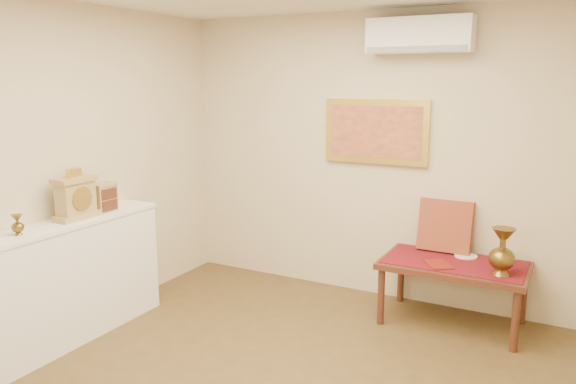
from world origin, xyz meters
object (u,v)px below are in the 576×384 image
Objects in this scene: display_ledge at (54,287)px; wooden_chest at (103,197)px; mantel_clock at (76,198)px; low_table at (454,270)px; brass_urn_tall at (503,247)px.

wooden_chest reaches higher than display_ledge.
mantel_clock is (0.02, 0.27, 0.66)m from display_ledge.
display_ledge is 8.28× the size of wooden_chest.
low_table is at bearing 31.26° from mantel_clock.
brass_urn_tall is 3.53m from display_ledge.
low_table is (-0.39, 0.15, -0.31)m from brass_urn_tall.
low_table is at bearing 35.10° from display_ledge.
brass_urn_tall is 1.90× the size of wooden_chest.
display_ledge is at bearing -90.94° from wooden_chest.
display_ledge reaches higher than low_table.
display_ledge is at bearing -144.90° from low_table.
wooden_chest is 0.20× the size of low_table.
mantel_clock is (-3.05, -1.47, 0.36)m from brass_urn_tall.
display_ledge is at bearing -93.28° from mantel_clock.
display_ledge is (-3.07, -1.73, -0.30)m from brass_urn_tall.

